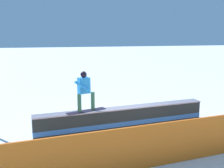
{
  "coord_description": "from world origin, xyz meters",
  "views": [
    {
      "loc": [
        2.67,
        9.0,
        3.48
      ],
      "look_at": [
        0.71,
        1.07,
        1.89
      ],
      "focal_mm": 41.57,
      "sensor_mm": 36.0,
      "label": 1
    }
  ],
  "objects": [
    {
      "name": "safety_fence",
      "position": [
        0.0,
        3.08,
        0.6
      ],
      "size": [
        10.86,
        1.2,
        1.19
      ],
      "primitive_type": "cube",
      "rotation": [
        0.0,
        0.0,
        0.1
      ],
      "color": "orange",
      "rests_on": "ground_plane"
    },
    {
      "name": "snowboarder",
      "position": [
        1.48,
        0.17,
        1.55
      ],
      "size": [
        1.49,
        0.72,
        1.44
      ],
      "color": "black",
      "rests_on": "grind_box"
    },
    {
      "name": "ground_plane",
      "position": [
        0.0,
        0.0,
        0.0
      ],
      "size": [
        120.0,
        120.0,
        0.0
      ],
      "primitive_type": "plane",
      "color": "white"
    },
    {
      "name": "grind_box",
      "position": [
        0.0,
        0.0,
        0.35
      ],
      "size": [
        6.65,
        1.16,
        0.77
      ],
      "color": "black",
      "rests_on": "ground_plane"
    }
  ]
}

